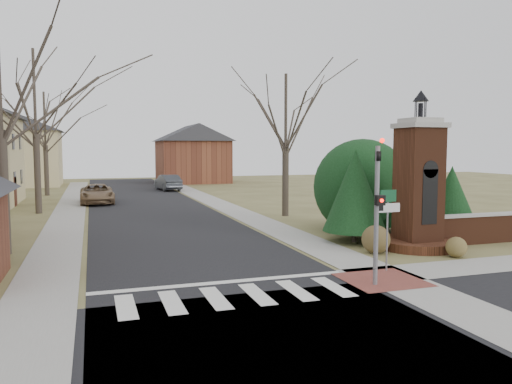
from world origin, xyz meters
name	(u,v)px	position (x,y,z in m)	size (l,w,h in m)	color
ground	(245,305)	(0.00, 0.00, 0.00)	(120.00, 120.00, 0.00)	brown
main_street	(150,209)	(0.00, 22.00, 0.01)	(8.00, 70.00, 0.01)	black
cross_street	(287,348)	(0.00, -3.00, 0.01)	(120.00, 8.00, 0.01)	black
crosswalk_zone	(237,296)	(0.00, 0.80, 0.01)	(8.00, 2.20, 0.02)	silver
stop_bar	(223,282)	(0.00, 2.30, 0.01)	(8.00, 0.35, 0.02)	silver
sidewalk_right_main	(224,206)	(5.20, 22.00, 0.01)	(2.00, 60.00, 0.02)	gray
sidewalk_left	(69,212)	(-5.20, 22.00, 0.01)	(2.00, 60.00, 0.02)	gray
curb_apron	(382,280)	(4.80, 1.00, 0.01)	(2.40, 2.40, 0.02)	brown
traffic_signal_pole	(377,200)	(4.30, 0.57, 2.59)	(0.28, 0.41, 4.50)	slate
sign_post	(388,214)	(5.59, 1.99, 1.95)	(0.90, 0.07, 2.75)	slate
brick_gate_monument	(418,196)	(9.00, 4.99, 2.17)	(3.20, 3.20, 6.47)	#552A19
brick_garden_wall	(503,227)	(13.50, 5.00, 0.66)	(7.50, 0.50, 1.30)	#552A19
house_distant_left	(11,147)	(-12.01, 48.00, 4.25)	(10.80, 8.80, 8.53)	tan
house_distant_right	(192,152)	(7.99, 47.99, 3.65)	(8.80, 8.80, 7.30)	brown
evergreen_near	(355,190)	(7.20, 7.00, 2.30)	(2.80, 2.80, 4.10)	#473D33
evergreen_mid	(403,180)	(10.50, 8.20, 2.60)	(3.40, 3.40, 4.70)	#473D33
evergreen_far	(451,195)	(12.50, 7.20, 1.90)	(2.40, 2.40, 3.30)	#473D33
evergreen_mass	(362,183)	(9.00, 9.50, 2.40)	(4.80, 4.80, 4.80)	black
bare_tree_1	(34,86)	(-7.00, 22.00, 8.03)	(8.40, 8.40, 11.64)	#473D33
bare_tree_2	(44,115)	(-7.50, 35.00, 7.03)	(7.35, 7.35, 10.19)	#473D33
bare_tree_3	(286,106)	(7.50, 16.00, 6.69)	(7.00, 7.00, 9.70)	#473D33
pickup_truck	(97,194)	(-3.40, 26.93, 0.72)	(2.40, 5.20, 1.45)	#7F6345
distant_car	(168,182)	(3.40, 37.11, 0.77)	(1.64, 4.70, 1.55)	#393D42
dry_shrub_left	(376,239)	(6.80, 4.60, 0.56)	(1.12, 1.12, 1.12)	brown
dry_shrub_right	(456,247)	(9.30, 3.00, 0.39)	(0.79, 0.79, 0.79)	brown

